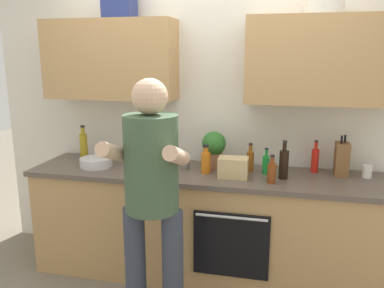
{
  "coord_description": "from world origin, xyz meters",
  "views": [
    {
      "loc": [
        0.57,
        -2.92,
        1.82
      ],
      "look_at": [
        -0.08,
        -0.1,
        1.15
      ],
      "focal_mm": 36.4,
      "sensor_mm": 36.0,
      "label": 1
    }
  ],
  "objects_px": {
    "person_standing": "(152,189)",
    "potted_herb": "(214,148)",
    "bottle_soda": "(266,164)",
    "bottle_juice": "(206,161)",
    "bottle_hotsauce": "(315,160)",
    "bottle_syrup": "(250,160)",
    "bottle_oil": "(84,146)",
    "knife_block": "(342,159)",
    "cup_coffee": "(367,171)",
    "mixing_bowl": "(96,162)",
    "bottle_wine": "(132,155)",
    "grocery_bag_bread": "(233,168)",
    "bottle_vinegar": "(272,172)",
    "bottle_soy": "(284,164)",
    "cup_stoneware": "(185,163)"
  },
  "relations": [
    {
      "from": "person_standing",
      "to": "potted_herb",
      "type": "height_order",
      "value": "person_standing"
    },
    {
      "from": "bottle_soda",
      "to": "bottle_juice",
      "type": "bearing_deg",
      "value": -169.86
    },
    {
      "from": "bottle_hotsauce",
      "to": "bottle_syrup",
      "type": "bearing_deg",
      "value": -167.94
    },
    {
      "from": "bottle_oil",
      "to": "knife_block",
      "type": "xyz_separation_m",
      "value": [
        2.15,
        0.07,
        -0.0
      ]
    },
    {
      "from": "bottle_soda",
      "to": "cup_coffee",
      "type": "bearing_deg",
      "value": 5.82
    },
    {
      "from": "bottle_hotsauce",
      "to": "mixing_bowl",
      "type": "distance_m",
      "value": 1.79
    },
    {
      "from": "bottle_juice",
      "to": "mixing_bowl",
      "type": "height_order",
      "value": "bottle_juice"
    },
    {
      "from": "bottle_wine",
      "to": "bottle_juice",
      "type": "bearing_deg",
      "value": -4.16
    },
    {
      "from": "person_standing",
      "to": "knife_block",
      "type": "bearing_deg",
      "value": 35.45
    },
    {
      "from": "cup_coffee",
      "to": "grocery_bag_bread",
      "type": "xyz_separation_m",
      "value": [
        -1.0,
        -0.23,
        0.03
      ]
    },
    {
      "from": "bottle_soda",
      "to": "cup_coffee",
      "type": "xyz_separation_m",
      "value": [
        0.76,
        0.08,
        -0.03
      ]
    },
    {
      "from": "bottle_syrup",
      "to": "bottle_wine",
      "type": "height_order",
      "value": "bottle_wine"
    },
    {
      "from": "person_standing",
      "to": "bottle_soda",
      "type": "height_order",
      "value": "person_standing"
    },
    {
      "from": "person_standing",
      "to": "bottle_syrup",
      "type": "height_order",
      "value": "person_standing"
    },
    {
      "from": "bottle_oil",
      "to": "bottle_wine",
      "type": "relative_size",
      "value": 1.28
    },
    {
      "from": "knife_block",
      "to": "bottle_syrup",
      "type": "bearing_deg",
      "value": -174.57
    },
    {
      "from": "bottle_oil",
      "to": "mixing_bowl",
      "type": "height_order",
      "value": "bottle_oil"
    },
    {
      "from": "bottle_wine",
      "to": "cup_coffee",
      "type": "xyz_separation_m",
      "value": [
        1.86,
        0.11,
        -0.05
      ]
    },
    {
      "from": "bottle_vinegar",
      "to": "mixing_bowl",
      "type": "distance_m",
      "value": 1.45
    },
    {
      "from": "bottle_soy",
      "to": "bottle_wine",
      "type": "bearing_deg",
      "value": 177.4
    },
    {
      "from": "bottle_juice",
      "to": "grocery_bag_bread",
      "type": "distance_m",
      "value": 0.24
    },
    {
      "from": "bottle_vinegar",
      "to": "mixing_bowl",
      "type": "bearing_deg",
      "value": 175.85
    },
    {
      "from": "grocery_bag_bread",
      "to": "bottle_soy",
      "type": "bearing_deg",
      "value": 8.59
    },
    {
      "from": "bottle_vinegar",
      "to": "bottle_hotsauce",
      "type": "bearing_deg",
      "value": 47.14
    },
    {
      "from": "cup_coffee",
      "to": "cup_stoneware",
      "type": "height_order",
      "value": "cup_stoneware"
    },
    {
      "from": "cup_stoneware",
      "to": "mixing_bowl",
      "type": "distance_m",
      "value": 0.75
    },
    {
      "from": "person_standing",
      "to": "grocery_bag_bread",
      "type": "xyz_separation_m",
      "value": [
        0.43,
        0.64,
        -0.02
      ]
    },
    {
      "from": "knife_block",
      "to": "grocery_bag_bread",
      "type": "bearing_deg",
      "value": -163.15
    },
    {
      "from": "bottle_hotsauce",
      "to": "person_standing",
      "type": "bearing_deg",
      "value": -138.6
    },
    {
      "from": "bottle_juice",
      "to": "bottle_hotsauce",
      "type": "bearing_deg",
      "value": 14.64
    },
    {
      "from": "bottle_juice",
      "to": "potted_herb",
      "type": "height_order",
      "value": "potted_herb"
    },
    {
      "from": "potted_herb",
      "to": "cup_coffee",
      "type": "bearing_deg",
      "value": 0.1
    },
    {
      "from": "person_standing",
      "to": "bottle_soy",
      "type": "height_order",
      "value": "person_standing"
    },
    {
      "from": "bottle_syrup",
      "to": "bottle_soy",
      "type": "height_order",
      "value": "bottle_soy"
    },
    {
      "from": "bottle_hotsauce",
      "to": "bottle_soda",
      "type": "relative_size",
      "value": 1.24
    },
    {
      "from": "person_standing",
      "to": "grocery_bag_bread",
      "type": "relative_size",
      "value": 7.5
    },
    {
      "from": "knife_block",
      "to": "grocery_bag_bread",
      "type": "relative_size",
      "value": 1.41
    },
    {
      "from": "bottle_oil",
      "to": "bottle_juice",
      "type": "xyz_separation_m",
      "value": [
        1.11,
        -0.11,
        -0.04
      ]
    },
    {
      "from": "bottle_oil",
      "to": "cup_stoneware",
      "type": "xyz_separation_m",
      "value": [
        0.92,
        -0.03,
        -0.08
      ]
    },
    {
      "from": "bottle_oil",
      "to": "bottle_wine",
      "type": "bearing_deg",
      "value": -7.28
    },
    {
      "from": "bottle_syrup",
      "to": "bottle_soy",
      "type": "bearing_deg",
      "value": -25.2
    },
    {
      "from": "potted_herb",
      "to": "grocery_bag_bread",
      "type": "xyz_separation_m",
      "value": [
        0.19,
        -0.22,
        -0.09
      ]
    },
    {
      "from": "cup_coffee",
      "to": "cup_stoneware",
      "type": "xyz_separation_m",
      "value": [
        -1.42,
        -0.08,
        0.0
      ]
    },
    {
      "from": "knife_block",
      "to": "potted_herb",
      "type": "height_order",
      "value": "knife_block"
    },
    {
      "from": "bottle_soda",
      "to": "potted_herb",
      "type": "distance_m",
      "value": 0.44
    },
    {
      "from": "bottle_soda",
      "to": "cup_stoneware",
      "type": "relative_size",
      "value": 2.07
    },
    {
      "from": "bottle_hotsauce",
      "to": "grocery_bag_bread",
      "type": "xyz_separation_m",
      "value": [
        -0.62,
        -0.29,
        -0.03
      ]
    },
    {
      "from": "bottle_vinegar",
      "to": "knife_block",
      "type": "xyz_separation_m",
      "value": [
        0.52,
        0.31,
        0.05
      ]
    },
    {
      "from": "cup_coffee",
      "to": "cup_stoneware",
      "type": "bearing_deg",
      "value": -176.6
    },
    {
      "from": "bottle_hotsauce",
      "to": "bottle_oil",
      "type": "bearing_deg",
      "value": -176.68
    }
  ]
}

